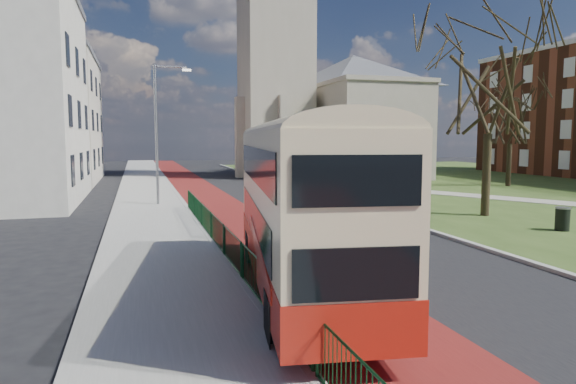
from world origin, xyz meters
name	(u,v)px	position (x,y,z in m)	size (l,w,h in m)	color
ground	(355,283)	(0.00, 0.00, 0.00)	(160.00, 160.00, 0.00)	black
road_carriageway	(251,199)	(1.50, 20.00, 0.01)	(9.00, 120.00, 0.01)	black
bus_lane	(210,200)	(-1.20, 20.00, 0.01)	(3.40, 120.00, 0.01)	#591414
pavement_west	(148,201)	(-5.00, 20.00, 0.06)	(4.00, 120.00, 0.12)	gray
kerb_west	(181,200)	(-3.00, 20.00, 0.07)	(0.25, 120.00, 0.13)	#999993
kerb_east	(308,193)	(6.10, 22.00, 0.07)	(0.25, 80.00, 0.13)	#999993
grass_green	(536,186)	(26.00, 22.00, 0.02)	(40.00, 80.00, 0.04)	#324D1B
pedestrian_railing	(224,241)	(-2.95, 4.00, 0.55)	(0.07, 24.00, 1.12)	#0B3317
gothic_church	(318,48)	(12.56, 38.00, 13.13)	(16.38, 18.00, 40.00)	gray
street_block_far	(38,118)	(-14.00, 38.00, 5.76)	(10.30, 16.30, 11.50)	beige
streetlamp	(159,127)	(-4.35, 18.00, 4.59)	(2.13, 0.18, 8.00)	gray
bus	(302,199)	(-1.71, -0.52, 2.43)	(3.84, 10.43, 4.26)	#AE1C10
winter_tree_near	(491,68)	(11.26, 9.25, 7.41)	(8.63, 8.63, 10.63)	#322A19
winter_tree_far	(511,110)	(23.62, 22.48, 6.23)	(7.83, 7.83, 8.93)	black
litter_bin	(562,219)	(11.62, 4.67, 0.54)	(0.72, 0.72, 1.00)	black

